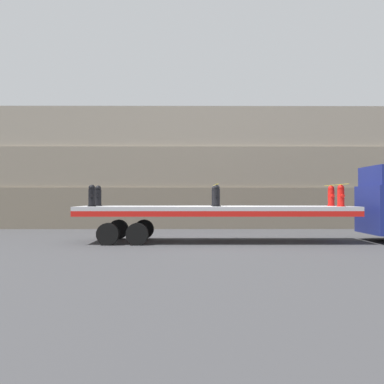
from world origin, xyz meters
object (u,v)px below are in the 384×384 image
flatbed_trailer (202,212)px  fire_hydrant_black_near_1 (217,196)px  fire_hydrant_black_near_0 (92,196)px  fire_hydrant_black_far_1 (215,196)px  fire_hydrant_black_far_0 (98,196)px  fire_hydrant_red_near_2 (341,196)px  fire_hydrant_red_far_2 (331,196)px

flatbed_trailer → fire_hydrant_black_near_1: (0.52, -0.55, 0.62)m
fire_hydrant_black_near_0 → fire_hydrant_black_far_1: 4.80m
fire_hydrant_black_near_0 → fire_hydrant_black_far_0: size_ratio=1.00×
fire_hydrant_black_near_1 → fire_hydrant_black_far_1: same height
fire_hydrant_black_far_0 → fire_hydrant_red_near_2: (9.35, -1.10, 0.00)m
flatbed_trailer → fire_hydrant_red_near_2: (5.19, -0.55, 0.62)m
flatbed_trailer → fire_hydrant_black_far_0: (-4.16, 0.55, 0.62)m
fire_hydrant_red_near_2 → fire_hydrant_black_near_0: bearing=180.0°
flatbed_trailer → fire_hydrant_red_far_2: fire_hydrant_red_far_2 is taller
fire_hydrant_black_far_1 → flatbed_trailer: bearing=-133.2°
fire_hydrant_black_far_1 → fire_hydrant_red_near_2: size_ratio=1.00×
fire_hydrant_black_far_0 → fire_hydrant_red_far_2: same height
fire_hydrant_red_near_2 → fire_hydrant_black_far_1: bearing=166.8°
fire_hydrant_black_near_1 → fire_hydrant_red_near_2: 4.67m
fire_hydrant_black_far_1 → fire_hydrant_red_near_2: same height
fire_hydrant_red_near_2 → fire_hydrant_red_far_2: same height
fire_hydrant_black_near_1 → fire_hydrant_red_near_2: bearing=0.0°
flatbed_trailer → fire_hydrant_black_near_1: fire_hydrant_black_near_1 is taller
fire_hydrant_black_far_0 → fire_hydrant_red_near_2: same height
fire_hydrant_red_near_2 → fire_hydrant_red_far_2: 1.10m
fire_hydrant_black_near_1 → fire_hydrant_black_far_1: size_ratio=1.00×
fire_hydrant_black_near_0 → fire_hydrant_red_far_2: bearing=6.7°
fire_hydrant_red_far_2 → flatbed_trailer: bearing=-174.0°
fire_hydrant_black_near_1 → fire_hydrant_red_far_2: same height
fire_hydrant_black_near_0 → fire_hydrant_black_near_1: 4.67m
fire_hydrant_black_far_0 → fire_hydrant_red_near_2: 9.41m
fire_hydrant_red_near_2 → fire_hydrant_red_far_2: size_ratio=1.00×
fire_hydrant_black_near_0 → fire_hydrant_red_far_2: size_ratio=1.00×
flatbed_trailer → fire_hydrant_red_far_2: 5.25m
fire_hydrant_black_near_0 → fire_hydrant_black_far_0: bearing=90.0°
fire_hydrant_black_near_0 → fire_hydrant_red_near_2: size_ratio=1.00×
fire_hydrant_black_near_0 → fire_hydrant_red_near_2: (9.35, 0.00, 0.00)m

